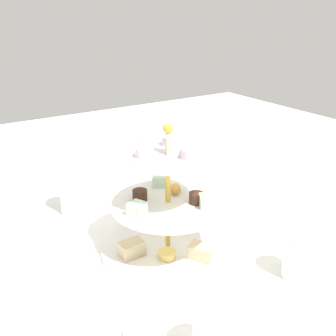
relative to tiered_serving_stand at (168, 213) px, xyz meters
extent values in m
plane|color=white|center=(0.00, 0.00, -0.09)|extent=(2.40, 2.40, 0.00)
cylinder|color=white|center=(0.00, 0.00, -0.08)|extent=(0.28, 0.28, 0.01)
cylinder|color=white|center=(0.00, 0.00, 0.02)|extent=(0.23, 0.23, 0.01)
cylinder|color=white|center=(0.00, 0.00, 0.12)|extent=(0.18, 0.18, 0.01)
cylinder|color=gold|center=(0.00, 0.00, 0.04)|extent=(0.01, 0.01, 0.26)
sphere|color=gold|center=(0.00, 0.00, 0.18)|extent=(0.02, 0.02, 0.02)
cube|color=#CCB78E|center=(-0.01, -0.08, -0.06)|extent=(0.04, 0.05, 0.03)
cube|color=#CCB78E|center=(0.07, 0.03, -0.06)|extent=(0.06, 0.05, 0.03)
cube|color=#CCB78E|center=(-0.06, 0.05, -0.06)|extent=(0.06, 0.06, 0.03)
cylinder|color=#E5C660|center=(0.03, -0.03, -0.07)|extent=(0.04, 0.04, 0.01)
cylinder|color=#381E14|center=(0.04, 0.04, 0.04)|extent=(0.03, 0.03, 0.02)
cylinder|color=#381E14|center=(-0.04, -0.04, 0.04)|extent=(0.03, 0.03, 0.02)
cube|color=silver|center=(0.06, 0.05, 0.04)|extent=(0.04, 0.04, 0.02)
cube|color=silver|center=(-0.08, 0.03, 0.04)|extent=(0.04, 0.04, 0.02)
cube|color=silver|center=(0.01, -0.08, 0.04)|extent=(0.04, 0.04, 0.02)
sphere|color=gold|center=(-0.02, 0.03, 0.04)|extent=(0.02, 0.02, 0.02)
cylinder|color=silver|center=(-0.01, -0.05, 0.14)|extent=(0.03, 0.03, 0.02)
cylinder|color=silver|center=(0.04, 0.02, 0.14)|extent=(0.03, 0.03, 0.02)
cylinder|color=silver|center=(-0.04, 0.03, 0.14)|extent=(0.03, 0.03, 0.02)
cylinder|color=white|center=(0.01, 0.01, 0.15)|extent=(0.04, 0.04, 0.04)
cube|color=silver|center=(-0.04, -0.03, 0.13)|extent=(0.09, 0.03, 0.00)
cube|color=silver|center=(0.04, -0.03, 0.13)|extent=(0.09, 0.05, 0.00)
cylinder|color=silver|center=(-0.27, -0.10, -0.02)|extent=(0.07, 0.07, 0.13)
cylinder|color=silver|center=(0.27, -0.10, -0.05)|extent=(0.06, 0.06, 0.08)
cylinder|color=#D14C56|center=(0.19, -0.23, -0.04)|extent=(0.06, 0.06, 0.01)
cube|color=silver|center=(-0.17, 0.29, -0.09)|extent=(0.16, 0.09, 0.00)
cylinder|color=silver|center=(0.21, 0.16, -0.04)|extent=(0.06, 0.06, 0.09)
camera|label=1|loc=(0.62, -0.40, 0.39)|focal=43.90mm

